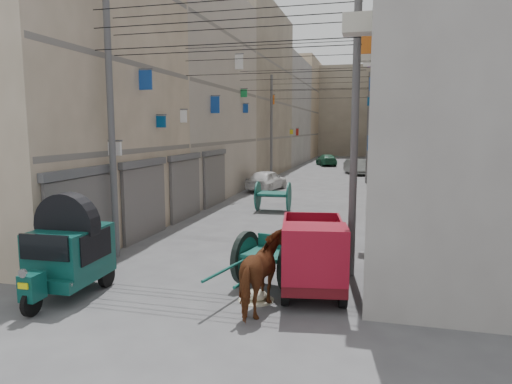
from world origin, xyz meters
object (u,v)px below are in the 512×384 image
(distant_car_grey, at_px, (356,167))
(horse, at_px, (266,273))
(auto_rickshaw, at_px, (69,249))
(feed_sack, at_px, (256,295))
(mini_truck, at_px, (313,259))
(second_cart, at_px, (273,195))
(tonga_cart, at_px, (268,260))
(distant_car_white, at_px, (267,180))
(distant_car_green, at_px, (326,160))

(distant_car_grey, bearing_deg, horse, -109.02)
(auto_rickshaw, height_order, feed_sack, auto_rickshaw)
(mini_truck, height_order, distant_car_grey, mini_truck)
(second_cart, height_order, distant_car_grey, second_cart)
(tonga_cart, xyz_separation_m, second_cart, (-2.19, 10.58, 0.05))
(feed_sack, height_order, distant_car_white, distant_car_white)
(horse, distance_m, distant_car_grey, 31.43)
(distant_car_white, xyz_separation_m, distant_car_grey, (5.23, 12.08, -0.01))
(auto_rickshaw, relative_size, second_cart, 1.62)
(auto_rickshaw, xyz_separation_m, distant_car_grey, (5.51, 31.61, -0.45))
(feed_sack, xyz_separation_m, distant_car_white, (-4.18, 18.81, 0.54))
(distant_car_grey, relative_size, distant_car_green, 0.95)
(second_cart, bearing_deg, feed_sack, -81.74)
(feed_sack, distance_m, distant_car_white, 19.28)
(feed_sack, bearing_deg, auto_rickshaw, -170.87)
(distant_car_white, bearing_deg, distant_car_green, -83.82)
(mini_truck, height_order, distant_car_green, mini_truck)
(second_cart, bearing_deg, distant_car_green, 88.46)
(second_cart, bearing_deg, distant_car_grey, 78.33)
(mini_truck, height_order, feed_sack, mini_truck)
(mini_truck, bearing_deg, distant_car_green, 86.22)
(auto_rickshaw, xyz_separation_m, tonga_cart, (4.51, 1.68, -0.40))
(tonga_cart, distance_m, second_cart, 10.81)
(second_cart, distance_m, distant_car_white, 7.54)
(auto_rickshaw, relative_size, mini_truck, 0.78)
(auto_rickshaw, height_order, distant_car_white, auto_rickshaw)
(feed_sack, bearing_deg, horse, -55.66)
(mini_truck, distance_m, second_cart, 11.37)
(auto_rickshaw, bearing_deg, distant_car_green, 85.14)
(second_cart, relative_size, distant_car_grey, 0.42)
(horse, distance_m, distant_car_green, 40.73)
(second_cart, relative_size, distant_car_green, 0.40)
(auto_rickshaw, bearing_deg, feed_sack, 6.99)
(distant_car_white, bearing_deg, distant_car_grey, -102.77)
(auto_rickshaw, xyz_separation_m, feed_sack, (4.47, 0.72, -0.98))
(feed_sack, distance_m, distant_car_grey, 30.92)
(auto_rickshaw, xyz_separation_m, horse, (4.82, 0.19, -0.26))
(mini_truck, xyz_separation_m, distant_car_green, (-3.75, 39.41, -0.28))
(auto_rickshaw, bearing_deg, mini_truck, 11.83)
(feed_sack, distance_m, distant_car_green, 40.19)
(feed_sack, bearing_deg, tonga_cart, 87.39)
(tonga_cart, relative_size, feed_sack, 6.14)
(second_cart, xyz_separation_m, horse, (2.51, -12.07, 0.09))
(mini_truck, relative_size, horse, 1.73)
(horse, xyz_separation_m, distant_car_white, (-4.54, 19.34, -0.19))
(tonga_cart, bearing_deg, mini_truck, 0.43)
(second_cart, xyz_separation_m, distant_car_white, (-2.03, 7.26, -0.09))
(auto_rickshaw, xyz_separation_m, mini_truck, (5.69, 1.42, -0.22))
(distant_car_white, bearing_deg, mini_truck, 117.27)
(mini_truck, distance_m, feed_sack, 1.60)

